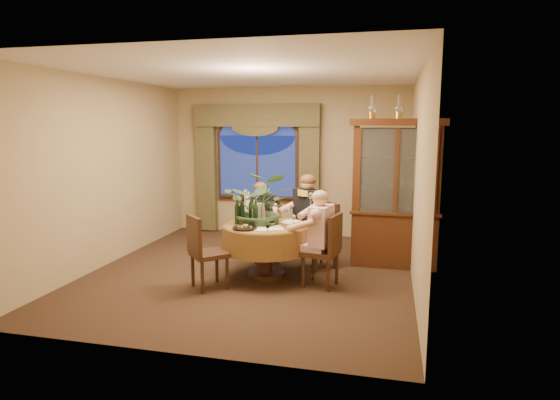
% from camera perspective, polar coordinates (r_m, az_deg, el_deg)
% --- Properties ---
extents(floor, '(5.00, 5.00, 0.00)m').
position_cam_1_polar(floor, '(6.85, -3.53, -8.75)').
color(floor, black).
rests_on(floor, ground).
extents(wall_back, '(4.50, 0.00, 4.50)m').
position_cam_1_polar(wall_back, '(8.97, 1.03, 4.65)').
color(wall_back, '#9B855B').
rests_on(wall_back, ground).
extents(wall_right, '(0.00, 5.00, 5.00)m').
position_cam_1_polar(wall_right, '(6.29, 16.39, 2.34)').
color(wall_right, '#9B855B').
rests_on(wall_right, ground).
extents(ceiling, '(5.00, 5.00, 0.00)m').
position_cam_1_polar(ceiling, '(6.56, -3.78, 15.21)').
color(ceiling, white).
rests_on(ceiling, wall_back).
extents(window, '(1.62, 0.10, 1.32)m').
position_cam_1_polar(window, '(9.06, -2.79, 4.05)').
color(window, navy).
rests_on(window, wall_back).
extents(arched_transom, '(1.60, 0.06, 0.44)m').
position_cam_1_polar(arched_transom, '(9.02, -2.83, 8.99)').
color(arched_transom, navy).
rests_on(arched_transom, wall_back).
extents(drapery_left, '(0.38, 0.14, 2.32)m').
position_cam_1_polar(drapery_left, '(9.36, -8.95, 3.38)').
color(drapery_left, '#464123').
rests_on(drapery_left, floor).
extents(drapery_right, '(0.38, 0.14, 2.32)m').
position_cam_1_polar(drapery_right, '(8.79, 3.60, 3.10)').
color(drapery_right, '#464123').
rests_on(drapery_right, floor).
extents(swag_valance, '(2.45, 0.16, 0.42)m').
position_cam_1_polar(swag_valance, '(8.95, -2.98, 10.27)').
color(swag_valance, '#464123').
rests_on(swag_valance, wall_back).
extents(dining_table, '(1.67, 1.67, 0.75)m').
position_cam_1_polar(dining_table, '(6.52, -1.72, -6.23)').
color(dining_table, brown).
rests_on(dining_table, floor).
extents(china_cabinet, '(1.36, 0.54, 2.19)m').
position_cam_1_polar(china_cabinet, '(7.14, 13.88, 0.76)').
color(china_cabinet, '#341A0E').
rests_on(china_cabinet, floor).
extents(oil_lamp_left, '(0.11, 0.11, 0.34)m').
position_cam_1_polar(oil_lamp_left, '(7.08, 11.14, 11.07)').
color(oil_lamp_left, '#A5722D').
rests_on(oil_lamp_left, china_cabinet).
extents(oil_lamp_center, '(0.11, 0.11, 0.34)m').
position_cam_1_polar(oil_lamp_center, '(7.07, 14.28, 10.97)').
color(oil_lamp_center, '#A5722D').
rests_on(oil_lamp_center, china_cabinet).
extents(oil_lamp_right, '(0.11, 0.11, 0.34)m').
position_cam_1_polar(oil_lamp_right, '(7.08, 17.41, 10.83)').
color(oil_lamp_right, '#A5722D').
rests_on(oil_lamp_right, china_cabinet).
extents(chair_right, '(0.50, 0.50, 0.96)m').
position_cam_1_polar(chair_right, '(6.17, 4.96, -6.15)').
color(chair_right, black).
rests_on(chair_right, floor).
extents(chair_back_right, '(0.59, 0.59, 0.96)m').
position_cam_1_polar(chair_back_right, '(6.95, 4.75, -4.40)').
color(chair_back_right, black).
rests_on(chair_back_right, floor).
extents(chair_back, '(0.51, 0.51, 0.96)m').
position_cam_1_polar(chair_back, '(7.28, -1.55, -3.75)').
color(chair_back, black).
rests_on(chair_back, floor).
extents(chair_front_left, '(0.59, 0.59, 0.96)m').
position_cam_1_polar(chair_front_left, '(6.15, -8.61, -6.28)').
color(chair_front_left, black).
rests_on(chair_front_left, floor).
extents(person_pink, '(0.50, 0.53, 1.28)m').
position_cam_1_polar(person_pink, '(6.15, 5.04, -4.68)').
color(person_pink, beige).
rests_on(person_pink, floor).
extents(person_back, '(0.56, 0.54, 1.24)m').
position_cam_1_polar(person_back, '(7.29, -2.38, -2.60)').
color(person_back, black).
rests_on(person_back, floor).
extents(person_scarf, '(0.67, 0.67, 1.40)m').
position_cam_1_polar(person_scarf, '(6.96, 3.51, -2.53)').
color(person_scarf, black).
rests_on(person_scarf, floor).
extents(stoneware_vase, '(0.15, 0.15, 0.28)m').
position_cam_1_polar(stoneware_vase, '(6.54, -2.37, -1.59)').
color(stoneware_vase, '#957D5D').
rests_on(stoneware_vase, dining_table).
extents(centerpiece_plant, '(0.96, 1.06, 0.83)m').
position_cam_1_polar(centerpiece_plant, '(6.47, -2.28, 2.57)').
color(centerpiece_plant, '#33522F').
rests_on(centerpiece_plant, dining_table).
extents(olive_bowl, '(0.15, 0.15, 0.05)m').
position_cam_1_polar(olive_bowl, '(6.38, -1.22, -2.90)').
color(olive_bowl, '#546030').
rests_on(olive_bowl, dining_table).
extents(cheese_platter, '(0.32, 0.32, 0.02)m').
position_cam_1_polar(cheese_platter, '(6.17, -4.32, -3.45)').
color(cheese_platter, black).
rests_on(cheese_platter, dining_table).
extents(wine_bottle_0, '(0.07, 0.07, 0.33)m').
position_cam_1_polar(wine_bottle_0, '(6.38, -3.01, -1.61)').
color(wine_bottle_0, black).
rests_on(wine_bottle_0, dining_table).
extents(wine_bottle_1, '(0.07, 0.07, 0.33)m').
position_cam_1_polar(wine_bottle_1, '(6.65, -3.55, -1.17)').
color(wine_bottle_1, black).
rests_on(wine_bottle_1, dining_table).
extents(wine_bottle_2, '(0.07, 0.07, 0.33)m').
position_cam_1_polar(wine_bottle_2, '(6.49, -4.65, -1.45)').
color(wine_bottle_2, black).
rests_on(wine_bottle_2, dining_table).
extents(wine_bottle_3, '(0.07, 0.07, 0.33)m').
position_cam_1_polar(wine_bottle_3, '(6.57, -4.78, -1.32)').
color(wine_bottle_3, tan).
rests_on(wine_bottle_3, dining_table).
extents(wine_bottle_4, '(0.07, 0.07, 0.33)m').
position_cam_1_polar(wine_bottle_4, '(6.48, -5.25, -1.48)').
color(wine_bottle_4, black).
rests_on(wine_bottle_4, dining_table).
extents(wine_bottle_5, '(0.07, 0.07, 0.33)m').
position_cam_1_polar(wine_bottle_5, '(6.50, -3.15, -1.41)').
color(wine_bottle_5, tan).
rests_on(wine_bottle_5, dining_table).
extents(tasting_paper_0, '(0.32, 0.36, 0.00)m').
position_cam_1_polar(tasting_paper_0, '(6.22, -0.68, -3.40)').
color(tasting_paper_0, white).
rests_on(tasting_paper_0, dining_table).
extents(tasting_paper_1, '(0.30, 0.36, 0.00)m').
position_cam_1_polar(tasting_paper_1, '(6.59, 1.18, -2.67)').
color(tasting_paper_1, white).
rests_on(tasting_paper_1, dining_table).
extents(tasting_paper_2, '(0.21, 0.30, 0.00)m').
position_cam_1_polar(tasting_paper_2, '(6.19, -2.39, -3.46)').
color(tasting_paper_2, white).
rests_on(tasting_paper_2, dining_table).
extents(wine_glass_person_pink, '(0.07, 0.07, 0.18)m').
position_cam_1_polar(wine_glass_person_pink, '(6.24, 1.66, -2.54)').
color(wine_glass_person_pink, silver).
rests_on(wine_glass_person_pink, dining_table).
extents(wine_glass_person_back, '(0.07, 0.07, 0.18)m').
position_cam_1_polar(wine_glass_person_back, '(6.82, -2.07, -1.55)').
color(wine_glass_person_back, silver).
rests_on(wine_glass_person_back, dining_table).
extents(wine_glass_person_scarf, '(0.07, 0.07, 0.18)m').
position_cam_1_polar(wine_glass_person_scarf, '(6.67, 1.05, -1.78)').
color(wine_glass_person_scarf, silver).
rests_on(wine_glass_person_scarf, dining_table).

